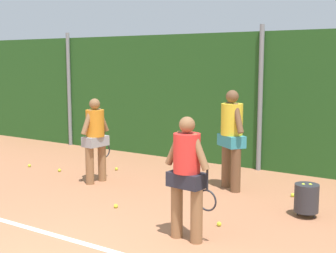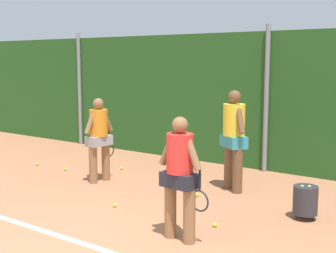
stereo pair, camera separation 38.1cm
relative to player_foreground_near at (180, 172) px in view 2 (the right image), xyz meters
name	(u,v)px [view 2 (the right image)]	position (x,y,z in m)	size (l,w,h in m)	color
ground_plane	(132,231)	(-0.71, -0.13, -0.91)	(29.41, 29.41, 0.00)	#B2704C
hedge_fence_backdrop	(270,102)	(-0.71, 4.37, 0.55)	(19.12, 0.25, 2.92)	#23511E
fence_post_left	(80,89)	(-6.22, 4.20, 0.62)	(0.10, 0.10, 3.06)	gray
fence_post_center	(266,99)	(-0.71, 4.20, 0.62)	(0.10, 0.10, 3.06)	gray
court_baseline_paint	(96,248)	(-0.71, -0.83, -0.90)	(13.97, 0.10, 0.01)	white
player_foreground_near	(180,172)	(0.00, 0.00, 0.00)	(0.77, 0.35, 1.62)	#8C603D
player_midcourt	(99,135)	(-2.93, 1.55, 0.00)	(0.35, 0.76, 1.61)	#8C603D
player_backcourt_far	(234,135)	(-0.56, 2.51, 0.11)	(0.64, 0.56, 1.80)	brown
ball_hopper	(305,200)	(1.04, 1.75, -0.62)	(0.36, 0.36, 0.51)	#2D2D33
tennis_ball_1	(197,195)	(-0.86, 1.78, -0.87)	(0.07, 0.07, 0.07)	#CCDB33
tennis_ball_3	(122,168)	(-3.24, 2.53, -0.87)	(0.07, 0.07, 0.07)	#CCDB33
tennis_ball_4	(115,205)	(-1.62, 0.52, -0.87)	(0.07, 0.07, 0.07)	#CCDB33
tennis_ball_7	(37,164)	(-5.04, 1.73, -0.87)	(0.07, 0.07, 0.07)	#CCDB33
tennis_ball_10	(65,169)	(-4.16, 1.77, -0.87)	(0.07, 0.07, 0.07)	#CCDB33
tennis_ball_11	(295,197)	(0.54, 2.65, -0.87)	(0.07, 0.07, 0.07)	#CCDB33
tennis_ball_12	(215,225)	(0.13, 0.68, -0.87)	(0.07, 0.07, 0.07)	#CCDB33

